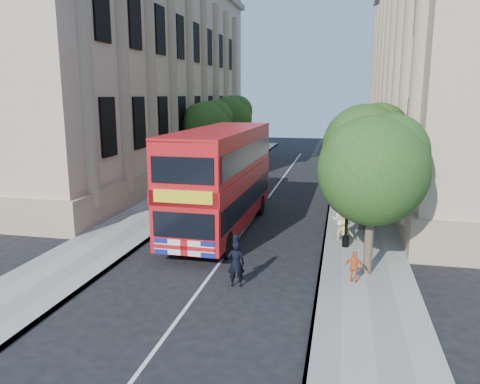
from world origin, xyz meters
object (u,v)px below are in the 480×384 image
Objects in this scene: box_van at (243,175)px; woman_pedestrian at (341,220)px; police_constable at (236,264)px; lamp_post at (348,194)px; double_decker_bus at (221,177)px.

box_van is 11.20m from woman_pedestrian.
woman_pedestrian is (3.59, 6.14, 0.19)m from police_constable.
lamp_post is 1.01× the size of box_van.
lamp_post is 6.52m from police_constable.
lamp_post is 2.84× the size of woman_pedestrian.
police_constable is 7.11m from woman_pedestrian.
double_decker_bus is at bearing -91.06° from box_van.
double_decker_bus is 2.13× the size of box_van.
box_van is 15.51m from police_constable.
lamp_post is at bearing -62.05° from box_van.
woman_pedestrian is at bearing -59.82° from box_van.
lamp_post is at bearing -14.01° from double_decker_bus.
box_van is (-6.79, 10.21, -1.13)m from lamp_post.
double_decker_bus is 5.99× the size of woman_pedestrian.
lamp_post is at bearing -139.98° from police_constable.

